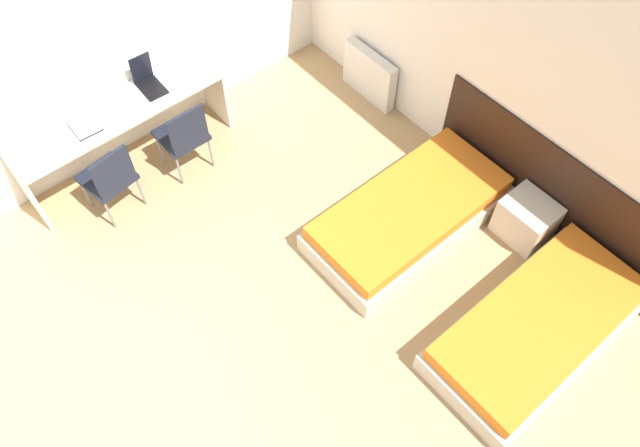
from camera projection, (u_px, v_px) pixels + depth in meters
name	position (u px, v px, depth m)	size (l,w,h in m)	color
ground_plane	(100.00, 416.00, 5.00)	(20.00, 20.00, 0.00)	tan
wall_back	(488.00, 54.00, 5.44)	(5.76, 0.05, 2.70)	white
wall_left	(132.00, 21.00, 5.70)	(0.05, 5.22, 2.70)	white
headboard_panel	(551.00, 189.00, 5.69)	(2.57, 0.03, 0.97)	black
bed_near_window	(409.00, 215.00, 5.90)	(0.95, 1.97, 0.38)	beige
bed_near_door	(537.00, 328.00, 5.24)	(0.95, 1.97, 0.38)	beige
nightstand	(526.00, 220.00, 5.82)	(0.48, 0.41, 0.44)	beige
radiator	(369.00, 75.00, 6.82)	(0.71, 0.12, 0.58)	silver
desk	(121.00, 122.00, 6.00)	(0.53, 2.14, 0.77)	beige
chair_near_laptop	(184.00, 135.00, 6.05)	(0.44, 0.44, 0.89)	black
chair_near_notebook	(109.00, 177.00, 5.75)	(0.49, 0.49, 0.89)	black
laptop	(148.00, 81.00, 5.98)	(0.32, 0.22, 0.33)	black
open_notebook	(85.00, 127.00, 5.73)	(0.28, 0.24, 0.02)	black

